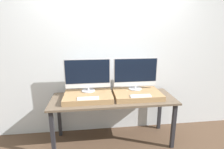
{
  "coord_description": "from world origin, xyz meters",
  "views": [
    {
      "loc": [
        -0.31,
        -2.07,
        1.71
      ],
      "look_at": [
        0.0,
        0.46,
        1.05
      ],
      "focal_mm": 28.0,
      "sensor_mm": 36.0,
      "label": 1
    }
  ],
  "objects_px": {
    "monitor_right": "(136,73)",
    "keyboard_left": "(88,98)",
    "keyboard_right": "(141,96)",
    "monitor_left": "(88,75)"
  },
  "relations": [
    {
      "from": "monitor_right",
      "to": "keyboard_left",
      "type": "bearing_deg",
      "value": -156.67
    },
    {
      "from": "monitor_right",
      "to": "keyboard_right",
      "type": "height_order",
      "value": "monitor_right"
    },
    {
      "from": "monitor_left",
      "to": "keyboard_right",
      "type": "distance_m",
      "value": 0.83
    },
    {
      "from": "monitor_right",
      "to": "keyboard_right",
      "type": "relative_size",
      "value": 2.3
    },
    {
      "from": "keyboard_left",
      "to": "keyboard_right",
      "type": "bearing_deg",
      "value": 0.0
    },
    {
      "from": "keyboard_right",
      "to": "monitor_right",
      "type": "bearing_deg",
      "value": 90.0
    },
    {
      "from": "keyboard_left",
      "to": "keyboard_right",
      "type": "distance_m",
      "value": 0.73
    },
    {
      "from": "monitor_left",
      "to": "keyboard_left",
      "type": "height_order",
      "value": "monitor_left"
    },
    {
      "from": "monitor_left",
      "to": "monitor_right",
      "type": "distance_m",
      "value": 0.73
    },
    {
      "from": "monitor_left",
      "to": "keyboard_left",
      "type": "xyz_separation_m",
      "value": [
        -0.0,
        -0.31,
        -0.25
      ]
    }
  ]
}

